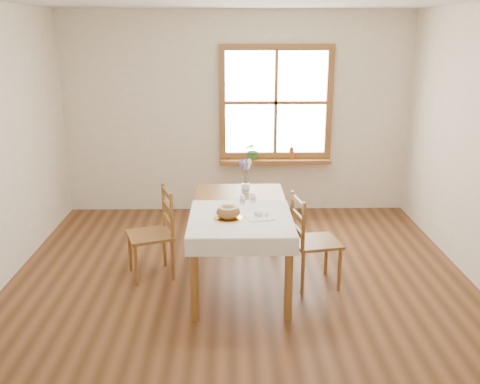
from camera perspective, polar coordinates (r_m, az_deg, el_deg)
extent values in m
plane|color=brown|center=(5.02, 0.06, -10.89)|extent=(5.00, 5.00, 0.00)
cube|color=white|center=(7.02, -0.32, 8.33)|extent=(4.50, 0.10, 2.60)
cube|color=white|center=(2.20, 1.33, -11.10)|extent=(4.50, 0.10, 2.60)
cube|color=olive|center=(6.93, 3.95, 15.15)|extent=(1.46, 0.08, 0.08)
cube|color=olive|center=(7.11, 3.73, 3.96)|extent=(1.46, 0.08, 0.08)
cube|color=olive|center=(6.96, -1.91, 9.49)|extent=(0.08, 0.08, 1.30)
cube|color=olive|center=(7.08, 9.49, 9.39)|extent=(0.08, 0.08, 1.30)
cube|color=olive|center=(6.99, 3.84, 9.49)|extent=(0.04, 0.06, 1.30)
cube|color=olive|center=(6.99, 3.84, 9.49)|extent=(1.30, 0.06, 0.04)
cube|color=white|center=(7.02, 3.82, 9.52)|extent=(1.30, 0.01, 1.30)
cube|color=olive|center=(7.07, 3.76, 3.30)|extent=(1.46, 0.20, 0.05)
cube|color=olive|center=(5.01, 0.00, -1.92)|extent=(0.90, 1.60, 0.05)
cylinder|color=olive|center=(4.48, -4.89, -9.53)|extent=(0.07, 0.07, 0.70)
cylinder|color=olive|center=(4.49, 5.22, -9.45)|extent=(0.07, 0.07, 0.70)
cylinder|color=olive|center=(5.84, -3.96, -3.09)|extent=(0.07, 0.07, 0.70)
cylinder|color=olive|center=(5.85, 3.70, -3.05)|extent=(0.07, 0.07, 0.70)
cube|color=white|center=(4.71, 0.07, -2.75)|extent=(0.91, 0.99, 0.01)
cylinder|color=white|center=(4.67, -1.26, -2.79)|extent=(0.25, 0.25, 0.01)
ellipsoid|color=brown|center=(4.65, -1.27, -2.04)|extent=(0.21, 0.21, 0.12)
cube|color=white|center=(4.69, 2.11, -2.72)|extent=(0.27, 0.24, 0.01)
cylinder|color=white|center=(5.05, 0.28, -0.78)|extent=(0.05, 0.05, 0.10)
cylinder|color=white|center=(5.10, 1.41, -0.60)|extent=(0.05, 0.05, 0.10)
cylinder|color=white|center=(5.43, 0.60, 0.34)|extent=(0.10, 0.10, 0.09)
imported|color=#346A2A|center=(7.02, 1.40, 4.26)|extent=(0.26, 0.28, 0.19)
cylinder|color=#A05A1D|center=(7.06, 5.52, 4.17)|extent=(0.06, 0.06, 0.17)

